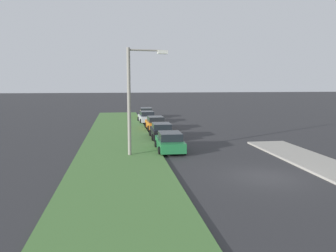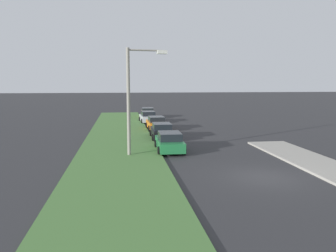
{
  "view_description": "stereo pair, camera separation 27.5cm",
  "coord_description": "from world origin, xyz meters",
  "px_view_note": "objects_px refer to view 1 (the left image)",
  "views": [
    {
      "loc": [
        -17.09,
        7.98,
        5.19
      ],
      "look_at": [
        10.03,
        3.94,
        1.62
      ],
      "focal_mm": 36.23,
      "sensor_mm": 36.0,
      "label": 1
    },
    {
      "loc": [
        -17.12,
        7.71,
        5.19
      ],
      "look_at": [
        10.03,
        3.94,
        1.62
      ],
      "focal_mm": 36.23,
      "sensor_mm": 36.0,
      "label": 2
    }
  ],
  "objects_px": {
    "parked_car_green": "(170,142)",
    "parked_car_black": "(161,131)",
    "parked_car_silver": "(147,117)",
    "parked_car_yellow": "(146,113)",
    "parked_car_orange": "(155,123)",
    "streetlight": "(134,94)"
  },
  "relations": [
    {
      "from": "parked_car_green",
      "to": "parked_car_black",
      "type": "relative_size",
      "value": 1.0
    },
    {
      "from": "parked_car_black",
      "to": "streetlight",
      "type": "relative_size",
      "value": 0.58
    },
    {
      "from": "parked_car_silver",
      "to": "parked_car_yellow",
      "type": "height_order",
      "value": "same"
    },
    {
      "from": "parked_car_orange",
      "to": "streetlight",
      "type": "xyz_separation_m",
      "value": [
        -12.99,
        2.92,
        3.67
      ]
    },
    {
      "from": "parked_car_green",
      "to": "parked_car_yellow",
      "type": "relative_size",
      "value": 0.99
    },
    {
      "from": "parked_car_black",
      "to": "streetlight",
      "type": "height_order",
      "value": "streetlight"
    },
    {
      "from": "parked_car_yellow",
      "to": "parked_car_green",
      "type": "bearing_deg",
      "value": -177.49
    },
    {
      "from": "parked_car_orange",
      "to": "parked_car_silver",
      "type": "distance_m",
      "value": 6.77
    },
    {
      "from": "parked_car_black",
      "to": "parked_car_silver",
      "type": "distance_m",
      "value": 12.86
    },
    {
      "from": "parked_car_orange",
      "to": "parked_car_green",
      "type": "bearing_deg",
      "value": 177.31
    },
    {
      "from": "parked_car_black",
      "to": "parked_car_orange",
      "type": "xyz_separation_m",
      "value": [
        6.1,
        -0.12,
        0.0
      ]
    },
    {
      "from": "parked_car_green",
      "to": "parked_car_black",
      "type": "xyz_separation_m",
      "value": [
        5.65,
        -0.09,
        0.0
      ]
    },
    {
      "from": "parked_car_green",
      "to": "parked_car_black",
      "type": "bearing_deg",
      "value": 0.04
    },
    {
      "from": "parked_car_black",
      "to": "streetlight",
      "type": "distance_m",
      "value": 8.3
    },
    {
      "from": "parked_car_silver",
      "to": "parked_car_yellow",
      "type": "relative_size",
      "value": 1.0
    },
    {
      "from": "parked_car_silver",
      "to": "streetlight",
      "type": "bearing_deg",
      "value": 169.88
    },
    {
      "from": "parked_car_orange",
      "to": "parked_car_silver",
      "type": "xyz_separation_m",
      "value": [
        6.76,
        0.38,
        0.0
      ]
    },
    {
      "from": "parked_car_black",
      "to": "parked_car_silver",
      "type": "xyz_separation_m",
      "value": [
        12.85,
        0.25,
        0.0
      ]
    },
    {
      "from": "parked_car_green",
      "to": "parked_car_orange",
      "type": "height_order",
      "value": "same"
    },
    {
      "from": "parked_car_orange",
      "to": "streetlight",
      "type": "distance_m",
      "value": 13.81
    },
    {
      "from": "parked_car_black",
      "to": "parked_car_orange",
      "type": "relative_size",
      "value": 0.99
    },
    {
      "from": "parked_car_orange",
      "to": "parked_car_yellow",
      "type": "bearing_deg",
      "value": -1.93
    }
  ]
}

